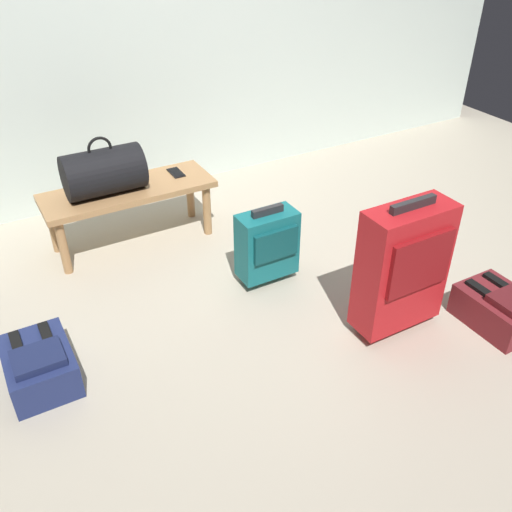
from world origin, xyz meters
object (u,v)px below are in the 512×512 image
at_px(suitcase_small_teal, 267,244).
at_px(cell_phone, 176,173).
at_px(backpack_navy, 40,365).
at_px(bench, 129,196).
at_px(backpack_maroon, 499,309).
at_px(duffel_bag_black, 104,172).
at_px(suitcase_upright_red, 403,266).

bearing_deg(suitcase_small_teal, cell_phone, 103.06).
bearing_deg(backpack_navy, bench, 51.15).
height_order(cell_phone, backpack_navy, cell_phone).
relative_size(suitcase_small_teal, backpack_maroon, 1.21).
distance_m(cell_phone, backpack_maroon, 1.98).
bearing_deg(bench, duffel_bag_black, -180.00).
bearing_deg(cell_phone, backpack_maroon, -59.19).
bearing_deg(backpack_navy, backpack_maroon, -19.00).
xyz_separation_m(duffel_bag_black, suitcase_upright_red, (0.98, -1.40, -0.14)).
xyz_separation_m(duffel_bag_black, cell_phone, (0.45, 0.05, -0.13)).
distance_m(suitcase_upright_red, backpack_maroon, 0.59).
height_order(bench, duffel_bag_black, duffel_bag_black).
relative_size(bench, cell_phone, 6.94).
height_order(duffel_bag_black, backpack_maroon, duffel_bag_black).
bearing_deg(duffel_bag_black, cell_phone, 5.93).
height_order(bench, suitcase_small_teal, suitcase_small_teal).
xyz_separation_m(cell_phone, suitcase_small_teal, (0.19, -0.80, -0.14)).
height_order(duffel_bag_black, suitcase_upright_red, suitcase_upright_red).
bearing_deg(duffel_bag_black, backpack_maroon, -48.45).
relative_size(bench, backpack_maroon, 2.63).
relative_size(bench, suitcase_upright_red, 1.41).
relative_size(bench, duffel_bag_black, 2.27).
relative_size(bench, suitcase_small_teal, 2.17).
bearing_deg(suitcase_small_teal, duffel_bag_black, 129.98).
bearing_deg(backpack_maroon, cell_phone, 120.81).
distance_m(suitcase_upright_red, backpack_navy, 1.69).
relative_size(backpack_navy, backpack_maroon, 1.00).
bearing_deg(suitcase_small_teal, backpack_maroon, -47.17).
xyz_separation_m(cell_phone, suitcase_upright_red, (0.54, -1.45, -0.01)).
relative_size(cell_phone, backpack_maroon, 0.38).
height_order(duffel_bag_black, suitcase_small_teal, duffel_bag_black).
height_order(suitcase_small_teal, backpack_navy, suitcase_small_teal).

